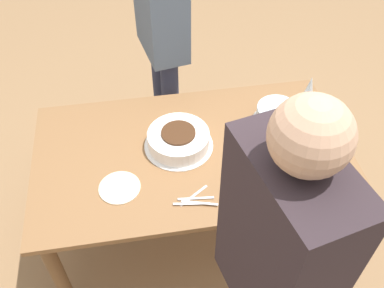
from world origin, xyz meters
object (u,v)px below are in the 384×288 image
at_px(cake_back_decorated, 277,116).
at_px(person_cutting, 273,266).
at_px(wine_glass_far, 312,147).
at_px(person_watching, 161,17).
at_px(wine_glass_near, 310,88).
at_px(cake_center_white, 179,140).
at_px(cake_front_chocolate, 267,174).

height_order(cake_back_decorated, person_cutting, person_cutting).
bearing_deg(wine_glass_far, cake_back_decorated, 99.81).
xyz_separation_m(cake_back_decorated, person_watching, (-0.54, 0.60, 0.29)).
distance_m(wine_glass_near, person_cutting, 1.24).
distance_m(wine_glass_near, person_watching, 0.92).
relative_size(wine_glass_far, person_watching, 0.11).
bearing_deg(person_watching, wine_glass_far, 22.11).
height_order(person_cutting, person_watching, person_cutting).
distance_m(cake_back_decorated, person_cutting, 1.09).
distance_m(cake_center_white, person_cutting, 0.97).
bearing_deg(person_watching, person_cutting, -3.91).
relative_size(wine_glass_near, wine_glass_far, 1.06).
xyz_separation_m(person_cutting, person_watching, (-0.18, 1.59, -0.00)).
bearing_deg(cake_back_decorated, wine_glass_near, 25.36).
relative_size(cake_back_decorated, person_watching, 0.15).
height_order(cake_back_decorated, wine_glass_far, wine_glass_far).
relative_size(person_cutting, person_watching, 1.00).
bearing_deg(wine_glass_near, cake_front_chocolate, -127.55).
bearing_deg(cake_back_decorated, person_cutting, -109.95).
distance_m(cake_front_chocolate, cake_back_decorated, 0.41).
bearing_deg(cake_front_chocolate, wine_glass_near, 52.45).
distance_m(person_cutting, person_watching, 1.60).
bearing_deg(cake_center_white, person_watching, 89.60).
bearing_deg(person_cutting, wine_glass_near, -39.99).
height_order(wine_glass_near, person_cutting, person_cutting).
bearing_deg(cake_front_chocolate, person_watching, 111.24).
bearing_deg(wine_glass_far, cake_center_white, 157.75).
relative_size(cake_center_white, cake_back_decorated, 1.37).
relative_size(cake_center_white, person_watching, 0.20).
distance_m(cake_center_white, wine_glass_far, 0.66).
height_order(cake_front_chocolate, wine_glass_near, wine_glass_near).
height_order(cake_center_white, wine_glass_far, wine_glass_far).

